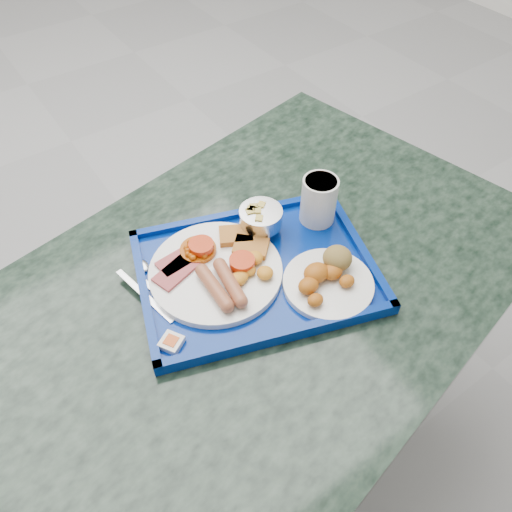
{
  "coord_description": "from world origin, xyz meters",
  "views": [
    {
      "loc": [
        -0.43,
        -1.55,
        1.47
      ],
      "look_at": [
        -0.08,
        -1.04,
        0.77
      ],
      "focal_mm": 35.0,
      "sensor_mm": 36.0,
      "label": 1
    }
  ],
  "objects_px": {
    "main_plate": "(219,268)",
    "juice_cup": "(319,199)",
    "tray": "(256,272)",
    "fruit_bowl": "(260,218)",
    "bread_plate": "(328,277)",
    "table": "(261,328)"
  },
  "relations": [
    {
      "from": "table",
      "to": "juice_cup",
      "type": "height_order",
      "value": "juice_cup"
    },
    {
      "from": "fruit_bowl",
      "to": "juice_cup",
      "type": "distance_m",
      "value": 0.13
    },
    {
      "from": "tray",
      "to": "bread_plate",
      "type": "height_order",
      "value": "bread_plate"
    },
    {
      "from": "main_plate",
      "to": "juice_cup",
      "type": "height_order",
      "value": "juice_cup"
    },
    {
      "from": "juice_cup",
      "to": "table",
      "type": "bearing_deg",
      "value": -164.16
    },
    {
      "from": "tray",
      "to": "juice_cup",
      "type": "height_order",
      "value": "juice_cup"
    },
    {
      "from": "main_plate",
      "to": "juice_cup",
      "type": "relative_size",
      "value": 2.49
    },
    {
      "from": "fruit_bowl",
      "to": "bread_plate",
      "type": "bearing_deg",
      "value": -82.34
    },
    {
      "from": "bread_plate",
      "to": "table",
      "type": "bearing_deg",
      "value": 131.55
    },
    {
      "from": "tray",
      "to": "fruit_bowl",
      "type": "height_order",
      "value": "fruit_bowl"
    },
    {
      "from": "tray",
      "to": "bread_plate",
      "type": "bearing_deg",
      "value": -48.51
    },
    {
      "from": "fruit_bowl",
      "to": "juice_cup",
      "type": "relative_size",
      "value": 0.85
    },
    {
      "from": "tray",
      "to": "fruit_bowl",
      "type": "bearing_deg",
      "value": 50.0
    },
    {
      "from": "table",
      "to": "bread_plate",
      "type": "bearing_deg",
      "value": -48.45
    },
    {
      "from": "tray",
      "to": "juice_cup",
      "type": "xyz_separation_m",
      "value": [
        0.19,
        0.04,
        0.06
      ]
    },
    {
      "from": "table",
      "to": "tray",
      "type": "xyz_separation_m",
      "value": [
        -0.01,
        0.01,
        0.19
      ]
    },
    {
      "from": "table",
      "to": "main_plate",
      "type": "relative_size",
      "value": 5.01
    },
    {
      "from": "bread_plate",
      "to": "juice_cup",
      "type": "bearing_deg",
      "value": 56.93
    },
    {
      "from": "tray",
      "to": "main_plate",
      "type": "relative_size",
      "value": 2.07
    },
    {
      "from": "main_plate",
      "to": "bread_plate",
      "type": "distance_m",
      "value": 0.21
    },
    {
      "from": "main_plate",
      "to": "juice_cup",
      "type": "xyz_separation_m",
      "value": [
        0.25,
        0.01,
        0.04
      ]
    },
    {
      "from": "table",
      "to": "bread_plate",
      "type": "distance_m",
      "value": 0.25
    }
  ]
}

